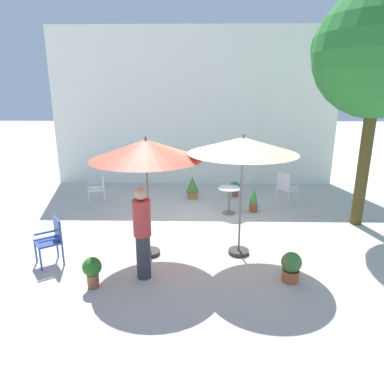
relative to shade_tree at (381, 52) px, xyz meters
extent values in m
plane|color=beige|center=(-4.31, -0.58, -4.17)|extent=(60.00, 60.00, 0.00)
cube|color=white|center=(-4.31, 3.99, -1.47)|extent=(9.94, 0.30, 5.39)
cylinder|color=#4D411E|center=(-0.05, -0.04, -2.60)|extent=(0.29, 0.29, 3.12)
sphere|color=#27742E|center=(-0.05, -0.04, -0.01)|extent=(2.96, 2.96, 2.96)
sphere|color=#256F23|center=(-0.64, 0.41, 0.14)|extent=(1.63, 1.63, 1.63)
cylinder|color=#2D2D2D|center=(-3.28, -1.82, -4.13)|extent=(0.44, 0.44, 0.08)
cylinder|color=slate|center=(-3.28, -1.82, -2.93)|extent=(0.04, 0.04, 2.47)
cone|color=beige|center=(-3.28, -1.82, -1.85)|extent=(2.18, 2.18, 0.31)
sphere|color=slate|center=(-3.28, -1.82, -1.67)|extent=(0.06, 0.06, 0.06)
cylinder|color=#2D2D2D|center=(-5.17, -1.89, -4.13)|extent=(0.44, 0.44, 0.08)
cylinder|color=slate|center=(-5.17, -1.89, -2.95)|extent=(0.04, 0.04, 2.43)
cone|color=#DB5339|center=(-5.17, -1.89, -1.93)|extent=(2.22, 2.22, 0.39)
sphere|color=slate|center=(-5.17, -1.89, -1.70)|extent=(0.06, 0.06, 0.06)
cylinder|color=white|center=(-3.29, 0.68, -3.43)|extent=(0.64, 0.64, 0.02)
cylinder|color=slate|center=(-3.29, 0.68, -3.81)|extent=(0.06, 0.06, 0.72)
cylinder|color=slate|center=(-3.29, 0.68, -4.15)|extent=(0.35, 0.35, 0.03)
cube|color=white|center=(-7.27, 1.58, -3.73)|extent=(0.59, 0.60, 0.04)
cube|color=white|center=(-7.06, 1.64, -3.51)|extent=(0.16, 0.46, 0.40)
cube|color=white|center=(-7.33, 1.80, -3.61)|extent=(0.43, 0.15, 0.03)
cube|color=white|center=(-7.22, 1.36, -3.61)|extent=(0.43, 0.15, 0.03)
cylinder|color=white|center=(-7.55, 1.75, -3.96)|extent=(0.04, 0.04, 0.42)
cylinder|color=white|center=(-7.43, 1.30, -3.96)|extent=(0.04, 0.04, 0.42)
cylinder|color=white|center=(-7.11, 1.86, -3.96)|extent=(0.04, 0.04, 0.42)
cylinder|color=white|center=(-7.00, 1.41, -3.96)|extent=(0.04, 0.04, 0.42)
cube|color=#2F4792|center=(-7.11, -2.35, -3.69)|extent=(0.64, 0.64, 0.04)
cube|color=#2F4792|center=(-6.94, -2.23, -3.46)|extent=(0.29, 0.38, 0.43)
cube|color=#2F4792|center=(-7.23, -2.18, -3.57)|extent=(0.36, 0.27, 0.03)
cube|color=#2F4792|center=(-6.98, -2.53, -3.57)|extent=(0.36, 0.27, 0.03)
cylinder|color=#2F4792|center=(-7.40, -2.30, -3.94)|extent=(0.04, 0.04, 0.45)
cylinder|color=#2F4792|center=(-7.15, -2.65, -3.94)|extent=(0.04, 0.04, 0.45)
cylinder|color=#2F4792|center=(-7.06, -2.06, -3.94)|extent=(0.04, 0.04, 0.45)
cylinder|color=#2F4792|center=(-6.81, -2.40, -3.94)|extent=(0.04, 0.04, 0.45)
cube|color=silver|center=(-1.46, 1.58, -3.69)|extent=(0.65, 0.66, 0.04)
cube|color=silver|center=(-1.63, 1.47, -3.43)|extent=(0.30, 0.41, 0.48)
cube|color=silver|center=(-1.33, 1.39, -3.57)|extent=(0.36, 0.26, 0.03)
cube|color=silver|center=(-1.58, 1.77, -3.57)|extent=(0.36, 0.26, 0.03)
cylinder|color=silver|center=(-1.16, 1.51, -3.94)|extent=(0.04, 0.04, 0.46)
cylinder|color=silver|center=(-1.41, 1.89, -3.94)|extent=(0.04, 0.04, 0.46)
cylinder|color=silver|center=(-1.50, 1.27, -3.94)|extent=(0.04, 0.04, 0.46)
cylinder|color=silver|center=(-1.76, 1.66, -3.94)|extent=(0.04, 0.04, 0.46)
cylinder|color=brown|center=(-2.97, 2.26, -4.07)|extent=(0.21, 0.21, 0.19)
cylinder|color=#382819|center=(-2.97, 2.26, -3.99)|extent=(0.19, 0.19, 0.02)
sphere|color=#3E783B|center=(-2.97, 2.26, -3.83)|extent=(0.34, 0.34, 0.34)
sphere|color=#E13269|center=(-2.83, 2.30, -3.83)|extent=(0.07, 0.07, 0.07)
sphere|color=#E13269|center=(-3.08, 2.24, -3.75)|extent=(0.10, 0.10, 0.10)
cylinder|color=#C5703C|center=(-4.34, 2.06, -4.06)|extent=(0.33, 0.33, 0.21)
cylinder|color=#382819|center=(-4.34, 2.06, -3.96)|extent=(0.29, 0.29, 0.02)
cone|color=#467A35|center=(-4.34, 2.06, -3.70)|extent=(0.42, 0.42, 0.50)
cylinder|color=brown|center=(-2.58, 0.82, -4.03)|extent=(0.23, 0.23, 0.28)
cylinder|color=#382819|center=(-2.58, 0.82, -3.90)|extent=(0.20, 0.20, 0.02)
cone|color=#3A8D37|center=(-2.58, 0.82, -3.68)|extent=(0.23, 0.23, 0.40)
cylinder|color=brown|center=(-5.99, -3.20, -4.04)|extent=(0.20, 0.20, 0.26)
cylinder|color=#382819|center=(-5.99, -3.20, -3.92)|extent=(0.18, 0.18, 0.02)
sphere|color=#2A6823|center=(-5.99, -3.20, -3.76)|extent=(0.33, 0.33, 0.33)
cylinder|color=#B55C33|center=(-2.46, -2.91, -4.06)|extent=(0.32, 0.32, 0.21)
cylinder|color=#382819|center=(-2.46, -2.91, -3.96)|extent=(0.28, 0.28, 0.02)
sphere|color=#3D7539|center=(-2.46, -2.91, -3.79)|extent=(0.37, 0.37, 0.37)
sphere|color=#E94837|center=(-2.54, -3.01, -3.78)|extent=(0.07, 0.07, 0.07)
sphere|color=#E94837|center=(-2.53, -2.98, -3.72)|extent=(0.09, 0.09, 0.09)
sphere|color=#E94837|center=(-2.58, -3.01, -3.74)|extent=(0.07, 0.07, 0.07)
cylinder|color=#33333D|center=(-5.14, -2.83, -3.75)|extent=(0.26, 0.26, 0.84)
cylinder|color=#B53433|center=(-5.14, -2.83, -2.99)|extent=(0.44, 0.44, 0.67)
sphere|color=tan|center=(-5.14, -2.83, -2.55)|extent=(0.23, 0.23, 0.23)
camera|label=1|loc=(-4.13, -8.63, -0.79)|focal=32.81mm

